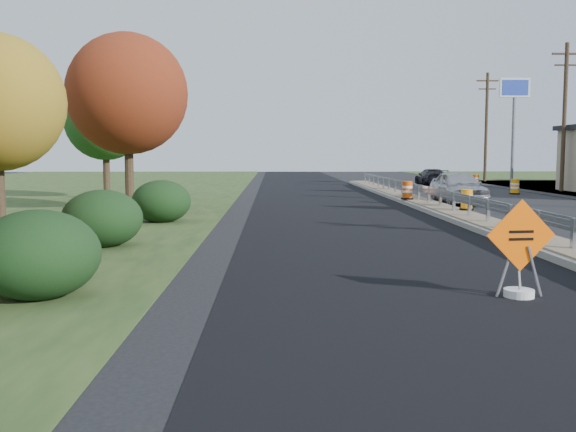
{
  "coord_description": "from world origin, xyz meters",
  "views": [
    {
      "loc": [
        -7.04,
        -16.73,
        2.44
      ],
      "look_at": [
        -6.72,
        -3.0,
        1.1
      ],
      "focal_mm": 40.0,
      "sensor_mm": 36.0,
      "label": 1
    }
  ],
  "objects_px": {
    "caution_sign": "(520,273)",
    "barrel_median_far": "(407,191)",
    "barrel_shoulder_mid": "(515,187)",
    "car_silver": "(458,187)",
    "barrel_shoulder_far": "(476,180)",
    "car_dark_far": "(431,177)",
    "barrel_median_mid": "(467,200)"
  },
  "relations": [
    {
      "from": "caution_sign",
      "to": "barrel_median_far",
      "type": "relative_size",
      "value": 1.9
    },
    {
      "from": "barrel_shoulder_mid",
      "to": "car_silver",
      "type": "xyz_separation_m",
      "value": [
        -5.53,
        -7.18,
        0.37
      ]
    },
    {
      "from": "barrel_median_far",
      "to": "barrel_shoulder_far",
      "type": "relative_size",
      "value": 1.03
    },
    {
      "from": "barrel_median_far",
      "to": "car_dark_far",
      "type": "xyz_separation_m",
      "value": [
        5.56,
        17.78,
        -0.01
      ]
    },
    {
      "from": "car_silver",
      "to": "barrel_median_mid",
      "type": "bearing_deg",
      "value": -104.09
    },
    {
      "from": "barrel_shoulder_mid",
      "to": "caution_sign",
      "type": "bearing_deg",
      "value": -110.62
    },
    {
      "from": "caution_sign",
      "to": "barrel_median_mid",
      "type": "bearing_deg",
      "value": 70.14
    },
    {
      "from": "barrel_shoulder_mid",
      "to": "car_silver",
      "type": "distance_m",
      "value": 9.07
    },
    {
      "from": "barrel_median_mid",
      "to": "caution_sign",
      "type": "bearing_deg",
      "value": -103.46
    },
    {
      "from": "barrel_median_mid",
      "to": "barrel_shoulder_mid",
      "type": "bearing_deg",
      "value": 62.42
    },
    {
      "from": "barrel_shoulder_far",
      "to": "barrel_shoulder_mid",
      "type": "bearing_deg",
      "value": -94.64
    },
    {
      "from": "barrel_shoulder_far",
      "to": "car_silver",
      "type": "bearing_deg",
      "value": -110.21
    },
    {
      "from": "car_silver",
      "to": "barrel_shoulder_mid",
      "type": "bearing_deg",
      "value": 51.52
    },
    {
      "from": "barrel_median_mid",
      "to": "barrel_shoulder_mid",
      "type": "height_order",
      "value": "barrel_median_mid"
    },
    {
      "from": "caution_sign",
      "to": "barrel_median_far",
      "type": "bearing_deg",
      "value": 77.07
    },
    {
      "from": "barrel_median_far",
      "to": "car_dark_far",
      "type": "distance_m",
      "value": 18.63
    },
    {
      "from": "barrel_shoulder_far",
      "to": "car_silver",
      "type": "xyz_separation_m",
      "value": [
        -6.34,
        -17.23,
        0.4
      ]
    },
    {
      "from": "caution_sign",
      "to": "car_silver",
      "type": "bearing_deg",
      "value": 70.22
    },
    {
      "from": "caution_sign",
      "to": "barrel_median_mid",
      "type": "relative_size",
      "value": 2.07
    },
    {
      "from": "barrel_median_far",
      "to": "car_dark_far",
      "type": "height_order",
      "value": "car_dark_far"
    },
    {
      "from": "barrel_median_mid",
      "to": "barrel_shoulder_far",
      "type": "distance_m",
      "value": 24.67
    },
    {
      "from": "barrel_shoulder_far",
      "to": "car_silver",
      "type": "distance_m",
      "value": 18.36
    },
    {
      "from": "car_dark_far",
      "to": "barrel_median_mid",
      "type": "bearing_deg",
      "value": 80.59
    },
    {
      "from": "barrel_shoulder_mid",
      "to": "car_silver",
      "type": "bearing_deg",
      "value": -127.6
    },
    {
      "from": "caution_sign",
      "to": "barrel_shoulder_far",
      "type": "bearing_deg",
      "value": 67.04
    },
    {
      "from": "car_silver",
      "to": "car_dark_far",
      "type": "bearing_deg",
      "value": 79.37
    },
    {
      "from": "barrel_median_mid",
      "to": "barrel_shoulder_mid",
      "type": "relative_size",
      "value": 0.89
    },
    {
      "from": "caution_sign",
      "to": "car_dark_far",
      "type": "distance_m",
      "value": 38.79
    },
    {
      "from": "barrel_shoulder_far",
      "to": "barrel_median_far",
      "type": "bearing_deg",
      "value": -116.98
    },
    {
      "from": "caution_sign",
      "to": "barrel_shoulder_far",
      "type": "height_order",
      "value": "caution_sign"
    },
    {
      "from": "car_silver",
      "to": "caution_sign",
      "type": "bearing_deg",
      "value": -104.27
    },
    {
      "from": "caution_sign",
      "to": "barrel_median_mid",
      "type": "xyz_separation_m",
      "value": [
        3.42,
        14.27,
        0.19
      ]
    }
  ]
}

